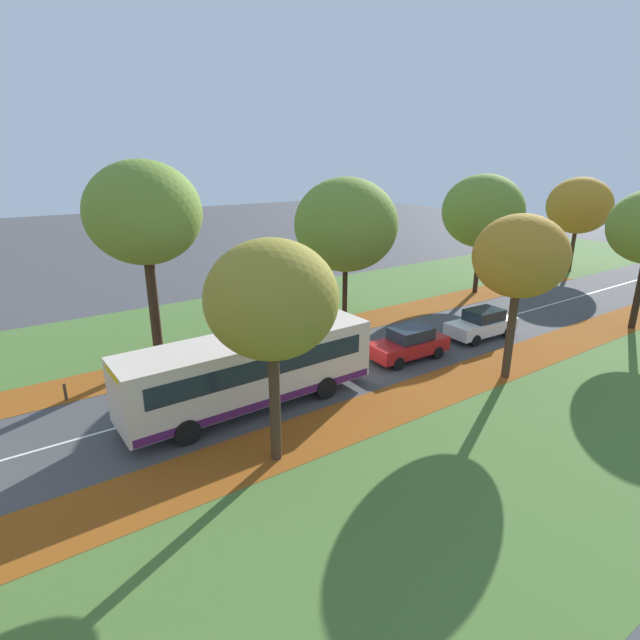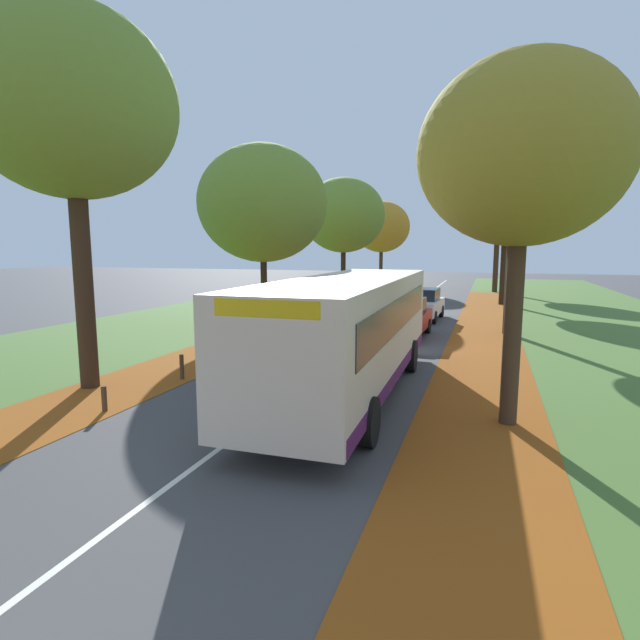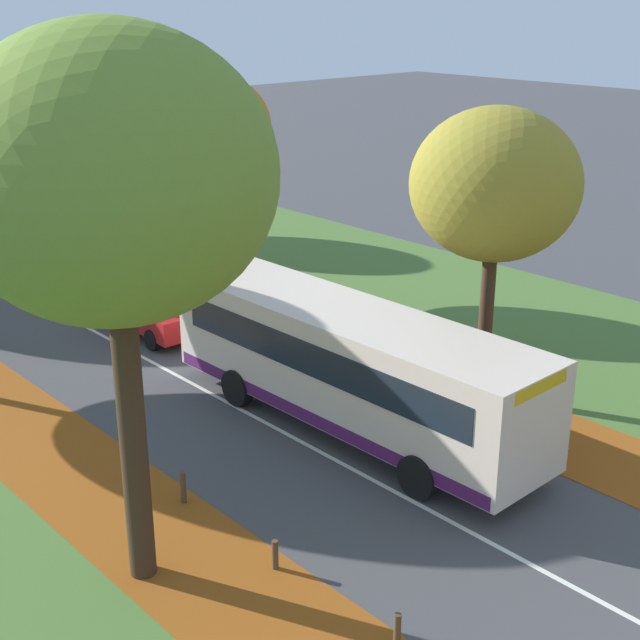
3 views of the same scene
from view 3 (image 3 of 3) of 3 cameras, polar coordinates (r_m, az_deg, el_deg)
leaf_litter_left at (r=20.46m, az=-15.08°, el=-9.55°), size 2.80×60.00×0.00m
grass_verge_right at (r=32.40m, az=1.64°, el=2.39°), size 12.00×90.00×0.01m
leaf_litter_right at (r=25.37m, az=3.53°, el=-2.83°), size 2.80×60.00×0.00m
road_centre_line at (r=27.21m, az=-12.49°, el=-1.67°), size 0.12×80.00×0.01m
tree_left_near at (r=14.26m, az=-13.20°, el=8.86°), size 5.23×5.23×9.65m
tree_right_near at (r=22.04m, az=11.14°, el=8.44°), size 4.14×4.14×7.47m
tree_right_mid at (r=30.86m, az=-6.92°, el=12.06°), size 4.01×4.01×7.46m
tree_right_far at (r=41.24m, az=-17.06°, el=13.87°), size 4.64×4.64×8.08m
bollard_third at (r=15.03m, az=4.96°, el=-19.37°), size 0.12×0.12×0.74m
bollard_fourth at (r=16.81m, az=-2.89°, el=-14.78°), size 0.12×0.12×0.60m
bollard_fifth at (r=18.86m, az=-8.74°, el=-10.55°), size 0.12×0.12×0.71m
bus at (r=21.08m, az=1.97°, el=-2.76°), size 2.79×10.44×2.98m
car_red_lead at (r=27.97m, az=-10.72°, el=0.84°), size 1.90×4.26×1.62m
car_white_following at (r=32.69m, az=-15.82°, el=3.26°), size 1.93×4.27×1.62m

